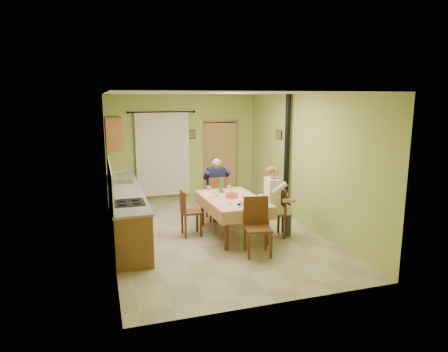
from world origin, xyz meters
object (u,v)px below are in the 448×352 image
object	(u,v)px
chair_far	(217,207)
man_far	(217,181)
chair_near	(258,239)
chair_right	(274,222)
dining_table	(232,216)
man_right	(274,194)
stove_flue	(286,173)
chair_left	(191,221)

from	to	relation	value
chair_far	man_far	world-z (taller)	man_far
chair_near	chair_right	bearing A→B (deg)	-120.21
dining_table	man_right	distance (m)	0.95
man_far	dining_table	bearing A→B (deg)	-87.13
dining_table	man_right	size ratio (longest dim) A/B	1.32
chair_right	man_right	size ratio (longest dim) A/B	0.70
man_far	stove_flue	bearing A→B (deg)	-7.53
man_right	man_far	bearing A→B (deg)	33.50
stove_flue	man_far	bearing A→B (deg)	170.18
dining_table	stove_flue	distance (m)	1.88
dining_table	chair_left	size ratio (longest dim) A/B	1.99
dining_table	stove_flue	size ratio (longest dim) A/B	0.66
chair_right	man_right	world-z (taller)	man_right
chair_left	man_far	size ratio (longest dim) A/B	0.67
dining_table	chair_left	distance (m)	0.84
stove_flue	dining_table	bearing A→B (deg)	-152.75
dining_table	stove_flue	xyz separation A→B (m)	(1.57, 0.81, 0.64)
chair_far	stove_flue	distance (m)	1.76
chair_right	man_right	bearing A→B (deg)	90.00
chair_right	chair_far	bearing A→B (deg)	34.16
man_right	chair_left	bearing A→B (deg)	76.02
chair_left	man_far	world-z (taller)	man_far
dining_table	man_far	xyz separation A→B (m)	(-0.01, 1.08, 0.50)
dining_table	chair_far	xyz separation A→B (m)	(-0.01, 1.07, -0.09)
chair_far	man_right	distance (m)	1.72
chair_right	man_far	world-z (taller)	man_far
chair_near	chair_right	size ratio (longest dim) A/B	1.04
stove_flue	chair_far	bearing A→B (deg)	170.71
stove_flue	chair_near	bearing A→B (deg)	-127.50
chair_near	chair_left	xyz separation A→B (m)	(-0.89, 1.34, -0.00)
chair_left	man_far	xyz separation A→B (m)	(0.80, 0.87, 0.59)
chair_right	man_far	xyz separation A→B (m)	(-0.75, 1.45, 0.59)
man_right	dining_table	bearing A→B (deg)	69.78
dining_table	man_far	size ratio (longest dim) A/B	1.32
chair_near	chair_left	world-z (taller)	chair_near
chair_left	man_far	distance (m)	1.32
chair_near	chair_left	bearing A→B (deg)	-45.72
chair_right	chair_left	xyz separation A→B (m)	(-1.55, 0.58, -0.00)
chair_near	chair_left	distance (m)	1.61
dining_table	chair_near	distance (m)	1.13
chair_far	chair_left	world-z (taller)	chair_far
dining_table	chair_left	bearing A→B (deg)	163.37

